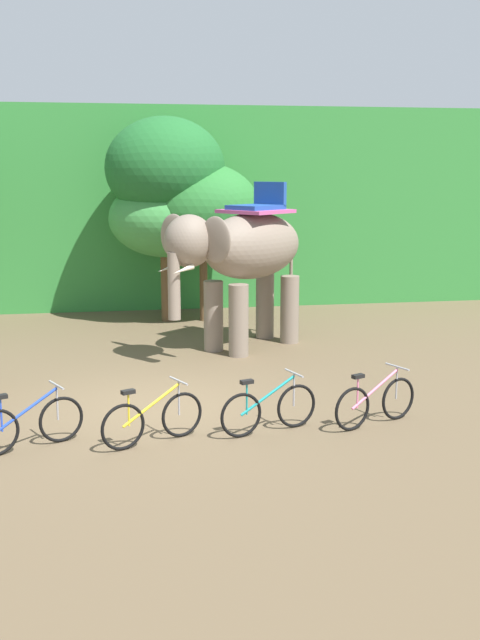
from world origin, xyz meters
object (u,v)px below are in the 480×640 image
Objects in this scene: bike_teal at (269,409)px; elephant at (243,253)px; bike_blue at (29,424)px; tree_far_right at (203,210)px; bike_pink at (376,402)px; bike_yellow at (153,419)px; tree_center_left at (166,219)px; tree_center_right at (165,169)px.

elephant is at bearing 84.47° from bike_teal.
bike_blue is at bearing -178.04° from bike_teal.
tree_far_right reaches higher than bike_teal.
elephant is (0.49, -3.44, -0.79)m from tree_far_right.
elephant reaches higher than bike_pink.
bike_teal is 1.03× the size of bike_pink.
bike_yellow is at bearing -101.47° from tree_far_right.
elephant is at bearing -68.87° from tree_center_left.
tree_center_left is 0.90× the size of tree_far_right.
tree_center_right is at bearing 112.14° from elephant.
bike_teal is (1.82, 0.19, 0.00)m from bike_yellow.
tree_center_left is (0.02, 0.15, -1.31)m from tree_center_right.
bike_blue and bike_pink have the same top height.
tree_center_right is 1.45m from tree_far_right.
tree_center_left is 2.43× the size of bike_yellow.
elephant is 5.97m from bike_pink.
bike_yellow is at bearing -174.03° from bike_teal.
bike_pink is at bearing -77.59° from elephant.
bike_teal is 1.77m from bike_pink.
bike_blue is (-2.74, -9.48, -2.37)m from tree_center_left.
tree_center_right is 10.39m from bike_blue.
bike_yellow is (-0.92, -9.54, -2.37)m from tree_center_left.
bike_yellow is at bearing -2.08° from bike_blue.
tree_center_right is 3.50× the size of bike_blue.
elephant is at bearing 67.86° from bike_yellow.
bike_teal is at bearing -178.07° from bike_pink.
tree_center_right is 1.31m from tree_center_left.
tree_center_left reaches higher than bike_blue.
elephant is 2.50× the size of bike_blue.
bike_yellow is at bearing -95.51° from tree_center_left.
tree_center_left is 2.41× the size of bike_pink.
tree_center_right is at bearing 84.50° from bike_yellow.
bike_teal is at bearing -95.53° from elephant.
bike_yellow is (-2.36, -5.81, -1.82)m from elephant.
bike_blue is 0.95× the size of bike_teal.
tree_center_left is 1.03m from tree_far_right.
tree_center_right reaches higher than tree_far_right.
bike_teal and bike_pink have the same top height.
bike_teal is (-0.54, -5.62, -1.82)m from elephant.
tree_far_right reaches higher than tree_center_left.
tree_center_right is 10.21m from bike_pink.
tree_center_right is 9.95m from bike_teal.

